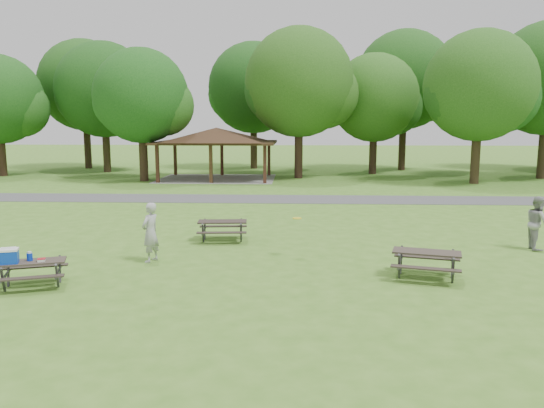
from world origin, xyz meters
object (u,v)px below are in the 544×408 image
Objects in this scene: picnic_table_near at (25,263)px; frisbee_catcher at (538,223)px; picnic_table_middle at (222,226)px; frisbee_thrower at (150,232)px.

picnic_table_near is 15.65m from frisbee_catcher.
picnic_table_near is at bearing -127.41° from picnic_table_middle.
frisbee_catcher is at bearing 17.94° from picnic_table_near.
frisbee_catcher is (14.88, 4.82, 0.24)m from picnic_table_near.
frisbee_thrower is at bearing 46.75° from picnic_table_near.
frisbee_thrower is at bearing -121.15° from picnic_table_middle.
frisbee_catcher reaches higher than picnic_table_middle.
picnic_table_near is 1.08× the size of frisbee_thrower.
picnic_table_middle is 3.44m from frisbee_thrower.
frisbee_catcher is (12.37, 2.15, -0.02)m from frisbee_thrower.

